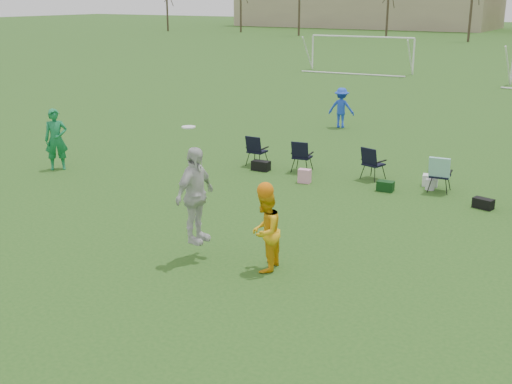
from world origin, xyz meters
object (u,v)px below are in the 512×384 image
Objects in this scene: fielder_green_near at (56,139)px; goal_left at (362,44)px; center_contest at (224,210)px; fielder_blue at (341,108)px.

goal_left is (-2.19, 29.59, 0.98)m from fielder_green_near.
fielder_green_near is 9.13m from center_contest.
goal_left reaches higher than fielder_green_near.
fielder_blue is 14.44m from center_contest.
center_contest is 34.65m from goal_left.
fielder_green_near is 11.62m from fielder_blue.
center_contest reaches higher than fielder_green_near.
fielder_blue is at bearing 104.85° from center_contest.
center_contest is 0.37× the size of goal_left.
goal_left is at bearing -81.22° from fielder_blue.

